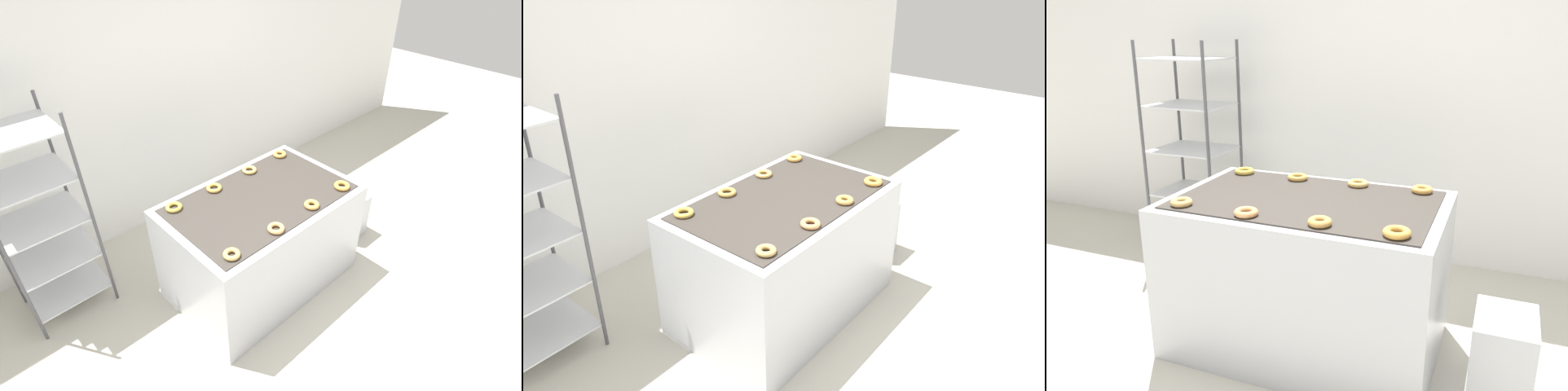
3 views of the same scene
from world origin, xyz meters
TOP-DOWN VIEW (x-y plane):
  - ground_plane at (0.00, 0.00)m, footprint 14.00×14.00m
  - wall_back at (0.00, 2.12)m, footprint 8.00×0.05m
  - fryer_machine at (0.00, 0.71)m, footprint 1.46×0.93m
  - baking_rack_cart at (-1.32, 1.61)m, footprint 0.60×0.50m
  - glaze_bin at (1.05, 0.62)m, footprint 0.29×0.36m
  - donut_near_left at (-0.56, 0.38)m, footprint 0.11×0.11m
  - donut_near_midleft at (-0.18, 0.37)m, footprint 0.12×0.12m
  - donut_near_midright at (0.20, 0.38)m, footprint 0.11×0.11m
  - donut_near_right at (0.55, 0.38)m, footprint 0.12×0.12m
  - donut_far_left at (-0.56, 1.04)m, footprint 0.12×0.12m
  - donut_far_midleft at (-0.19, 1.04)m, footprint 0.12×0.12m
  - donut_far_midright at (0.18, 1.05)m, footprint 0.12×0.12m
  - donut_far_right at (0.55, 1.06)m, footprint 0.12×0.12m

SIDE VIEW (x-z plane):
  - ground_plane at x=0.00m, z-range 0.00..0.00m
  - glaze_bin at x=1.05m, z-range 0.00..0.45m
  - fryer_machine at x=0.00m, z-range 0.00..0.88m
  - baking_rack_cart at x=-1.32m, z-range 0.01..1.69m
  - donut_far_midleft at x=-0.19m, z-range 0.88..0.91m
  - donut_far_midright at x=0.18m, z-range 0.88..0.91m
  - donut_far_left at x=-0.56m, z-range 0.88..0.91m
  - donut_near_midleft at x=-0.18m, z-range 0.88..0.91m
  - donut_near_left at x=-0.56m, z-range 0.88..0.91m
  - donut_far_right at x=0.55m, z-range 0.88..0.91m
  - donut_near_midright at x=0.20m, z-range 0.88..0.91m
  - donut_near_right at x=0.55m, z-range 0.88..0.91m
  - wall_back at x=0.00m, z-range 0.00..2.80m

